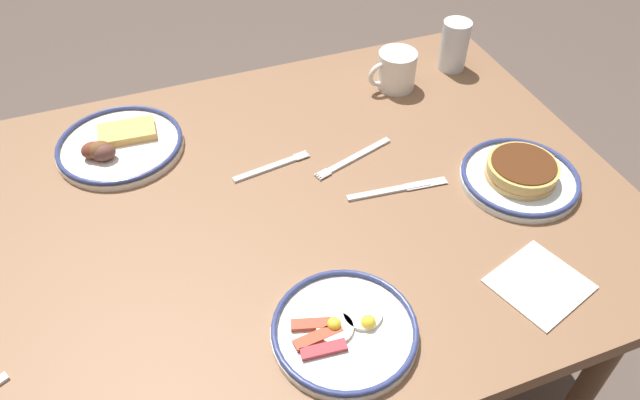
{
  "coord_description": "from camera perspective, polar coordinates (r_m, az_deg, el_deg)",
  "views": [
    {
      "loc": [
        0.24,
        0.82,
        1.58
      ],
      "look_at": [
        -0.05,
        0.04,
        0.76
      ],
      "focal_mm": 33.62,
      "sensor_mm": 36.0,
      "label": 1
    }
  ],
  "objects": [
    {
      "name": "plate_center_pancakes",
      "position": [
        1.3,
        18.53,
        2.26
      ],
      "size": [
        0.24,
        0.24,
        0.05
      ],
      "color": "white",
      "rests_on": "dining_table"
    },
    {
      "name": "ground_plane",
      "position": [
        1.79,
        -2.12,
        -17.22
      ],
      "size": [
        6.0,
        6.0,
        0.0
      ],
      "primitive_type": "plane",
      "color": "brown"
    },
    {
      "name": "fork_near",
      "position": [
        1.28,
        -4.68,
        3.17
      ],
      "size": [
        0.18,
        0.04,
        0.01
      ],
      "color": "silver",
      "rests_on": "dining_table"
    },
    {
      "name": "dining_table",
      "position": [
        1.25,
        -2.91,
        -2.57
      ],
      "size": [
        1.37,
        1.0,
        0.73
      ],
      "color": "brown",
      "rests_on": "ground_plane"
    },
    {
      "name": "drinking_glass",
      "position": [
        1.61,
        12.62,
        13.98
      ],
      "size": [
        0.07,
        0.07,
        0.13
      ],
      "color": "silver",
      "rests_on": "dining_table"
    },
    {
      "name": "plate_near_main",
      "position": [
        1.39,
        -18.62,
        5.0
      ],
      "size": [
        0.27,
        0.27,
        0.05
      ],
      "color": "silver",
      "rests_on": "dining_table"
    },
    {
      "name": "plate_far_companion",
      "position": [
        1.0,
        2.33,
        -12.27
      ],
      "size": [
        0.24,
        0.24,
        0.04
      ],
      "color": "white",
      "rests_on": "dining_table"
    },
    {
      "name": "coffee_mug",
      "position": [
        1.51,
        7.23,
        12.2
      ],
      "size": [
        0.13,
        0.09,
        0.09
      ],
      "color": "white",
      "rests_on": "dining_table"
    },
    {
      "name": "paper_napkin",
      "position": [
        1.13,
        20.15,
        -7.52
      ],
      "size": [
        0.19,
        0.18,
        0.0
      ],
      "primitive_type": "cube",
      "rotation": [
        0.0,
        0.0,
        0.31
      ],
      "color": "white",
      "rests_on": "dining_table"
    },
    {
      "name": "fork_far",
      "position": [
        1.3,
        3.18,
        3.99
      ],
      "size": [
        0.2,
        0.08,
        0.01
      ],
      "color": "silver",
      "rests_on": "dining_table"
    },
    {
      "name": "butter_knife",
      "position": [
        1.24,
        7.37,
        1.03
      ],
      "size": [
        0.22,
        0.04,
        0.01
      ],
      "color": "silver",
      "rests_on": "dining_table"
    }
  ]
}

